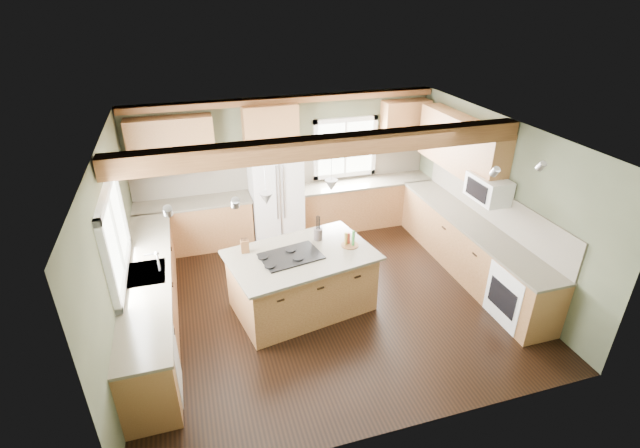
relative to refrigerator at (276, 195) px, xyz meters
name	(u,v)px	position (x,y,z in m)	size (l,w,h in m)	color
floor	(326,298)	(0.30, -2.12, -0.90)	(5.60, 5.60, 0.00)	black
ceiling	(327,135)	(0.30, -2.12, 1.70)	(5.60, 5.60, 0.00)	silver
wall_back	(286,166)	(0.30, 0.38, 0.40)	(5.60, 5.60, 0.00)	#3F4531
wall_left	(115,253)	(-2.50, -2.12, 0.40)	(5.00, 5.00, 0.00)	#3F4531
wall_right	(496,200)	(3.10, -2.12, 0.40)	(5.00, 5.00, 0.00)	#3F4531
ceiling_beam	(329,146)	(0.30, -2.20, 1.57)	(5.55, 0.26, 0.26)	#522D17
soffit_trim	(285,100)	(0.30, 0.28, 1.64)	(5.55, 0.20, 0.10)	#522D17
backsplash_back	(287,170)	(0.30, 0.36, 0.31)	(5.58, 0.03, 0.58)	brown
backsplash_right	(492,204)	(3.08, -2.07, 0.31)	(0.03, 3.70, 0.58)	brown
base_cab_back_left	(195,226)	(-1.49, 0.08, -0.46)	(2.02, 0.60, 0.88)	brown
counter_back_left	(192,203)	(-1.49, 0.08, 0.00)	(2.06, 0.64, 0.04)	#453D32
base_cab_back_right	(364,204)	(1.79, 0.08, -0.46)	(2.62, 0.60, 0.88)	brown
counter_back_right	(365,182)	(1.79, 0.08, 0.00)	(2.66, 0.64, 0.04)	#453D32
base_cab_left	(152,302)	(-2.20, -2.07, -0.46)	(0.60, 3.70, 0.88)	brown
counter_left	(146,274)	(-2.20, -2.07, 0.00)	(0.64, 3.74, 0.04)	#453D32
base_cab_right	(469,249)	(2.80, -2.07, -0.46)	(0.60, 3.70, 0.88)	brown
counter_right	(474,224)	(2.80, -2.07, 0.00)	(0.64, 3.74, 0.04)	#453D32
upper_cab_back_left	(171,144)	(-1.69, 0.21, 1.05)	(1.40, 0.35, 0.90)	brown
upper_cab_over_fridge	(270,125)	(0.00, 0.21, 1.25)	(0.96, 0.35, 0.70)	brown
upper_cab_right	(461,145)	(2.92, -1.22, 1.05)	(0.35, 2.20, 0.90)	brown
upper_cab_back_corner	(405,124)	(2.60, 0.21, 1.05)	(0.90, 0.35, 0.90)	brown
window_left	(113,234)	(-2.48, -2.07, 0.65)	(0.04, 1.60, 1.05)	white
window_back	(345,147)	(1.45, 0.36, 0.65)	(1.10, 0.04, 1.00)	white
sink	(146,274)	(-2.20, -2.07, 0.01)	(0.50, 0.65, 0.03)	#262628
faucet	(158,262)	(-2.02, -2.07, 0.15)	(0.02, 0.02, 0.28)	#B2B2B7
dishwasher	(151,369)	(-2.19, -3.37, -0.47)	(0.60, 0.60, 0.84)	white
oven	(520,294)	(2.79, -3.37, -0.47)	(0.60, 0.72, 0.84)	white
microwave	(488,188)	(2.88, -2.17, 0.65)	(0.40, 0.70, 0.38)	white
pendant_left	(266,199)	(-0.57, -2.29, 0.98)	(0.18, 0.18, 0.16)	#B2B2B7
pendant_right	(331,185)	(0.37, -2.11, 0.98)	(0.18, 0.18, 0.16)	#B2B2B7
refrigerator	(276,195)	(0.00, 0.00, 0.00)	(0.90, 0.74, 1.80)	white
island	(302,282)	(-0.10, -2.20, -0.46)	(1.91, 1.17, 0.88)	brown
island_top	(301,255)	(-0.10, -2.20, 0.00)	(2.03, 1.29, 0.04)	#453D32
cooktop	(291,256)	(-0.26, -2.23, 0.03)	(0.83, 0.55, 0.02)	black
knife_block	(245,246)	(-0.85, -1.92, 0.11)	(0.11, 0.09, 0.19)	brown
utensil_crock	(318,234)	(0.25, -1.86, 0.11)	(0.13, 0.13, 0.18)	#413B34
bottle_tray	(350,239)	(0.64, -2.18, 0.14)	(0.25, 0.25, 0.23)	brown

